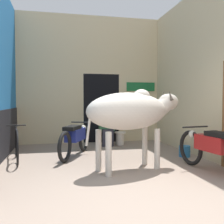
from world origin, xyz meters
TOP-DOWN VIEW (x-y plane):
  - ground_plane at (0.00, 0.00)m, footprint 30.00×30.00m
  - wall_back_with_doorway at (0.13, 5.17)m, footprint 4.43×0.93m
  - wall_right_with_door at (2.30, 2.42)m, footprint 0.22×4.92m
  - cow at (0.35, 1.54)m, footprint 2.12×1.19m
  - motorcycle_near at (1.70, 0.95)m, footprint 0.58×1.99m
  - motorcycle_far at (-0.62, 2.96)m, footprint 0.91×1.83m
  - bicycle at (-1.92, 2.82)m, footprint 0.45×1.77m
  - shopkeeper_seated at (0.39, 4.21)m, footprint 0.45×0.33m
  - plastic_stool at (0.80, 4.27)m, footprint 0.35×0.35m
  - bucket at (1.88, 2.36)m, footprint 0.26×0.26m

SIDE VIEW (x-z plane):
  - ground_plane at x=0.00m, z-range 0.00..0.00m
  - bucket at x=1.88m, z-range 0.00..0.26m
  - plastic_stool at x=0.80m, z-range 0.02..0.40m
  - bicycle at x=-1.92m, z-range 0.00..0.75m
  - motorcycle_far at x=-0.62m, z-range 0.05..0.83m
  - motorcycle_near at x=1.70m, z-range 0.06..0.87m
  - shopkeeper_seated at x=0.39m, z-range 0.01..1.21m
  - cow at x=0.35m, z-range 0.34..1.88m
  - wall_back_with_doorway at x=0.13m, z-range -0.32..3.64m
  - wall_right_with_door at x=2.30m, z-range -0.03..3.93m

